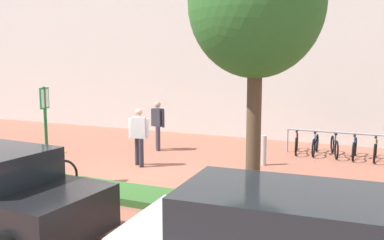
{
  "coord_description": "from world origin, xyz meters",
  "views": [
    {
      "loc": [
        5.87,
        -9.36,
        3.06
      ],
      "look_at": [
        0.72,
        2.03,
        1.33
      ],
      "focal_mm": 39.06,
      "sensor_mm": 36.0,
      "label": 1
    }
  ],
  "objects_px": {
    "tree_sidewalk": "(256,5)",
    "person_shirt_blue": "(139,133)",
    "parking_sign_post": "(46,122)",
    "person_suited_dark": "(158,122)",
    "bike_rack_cluster": "(344,147)",
    "bollard_steel": "(264,150)",
    "bike_at_sign": "(49,170)"
  },
  "relations": [
    {
      "from": "tree_sidewalk",
      "to": "person_shirt_blue",
      "type": "relative_size",
      "value": 3.21
    },
    {
      "from": "parking_sign_post",
      "to": "person_suited_dark",
      "type": "xyz_separation_m",
      "value": [
        0.47,
        4.84,
        -0.63
      ]
    },
    {
      "from": "bike_rack_cluster",
      "to": "bollard_steel",
      "type": "distance_m",
      "value": 3.01
    },
    {
      "from": "tree_sidewalk",
      "to": "bike_at_sign",
      "type": "bearing_deg",
      "value": 176.87
    },
    {
      "from": "tree_sidewalk",
      "to": "bike_rack_cluster",
      "type": "xyz_separation_m",
      "value": [
        1.19,
        6.56,
        -3.76
      ]
    },
    {
      "from": "bike_rack_cluster",
      "to": "person_suited_dark",
      "type": "relative_size",
      "value": 2.19
    },
    {
      "from": "bike_rack_cluster",
      "to": "bollard_steel",
      "type": "bearing_deg",
      "value": -134.65
    },
    {
      "from": "person_suited_dark",
      "to": "person_shirt_blue",
      "type": "relative_size",
      "value": 1.0
    },
    {
      "from": "bollard_steel",
      "to": "person_suited_dark",
      "type": "distance_m",
      "value": 4.02
    },
    {
      "from": "bollard_steel",
      "to": "person_suited_dark",
      "type": "height_order",
      "value": "person_suited_dark"
    },
    {
      "from": "bollard_steel",
      "to": "bike_rack_cluster",
      "type": "bearing_deg",
      "value": 45.35
    },
    {
      "from": "parking_sign_post",
      "to": "bike_at_sign",
      "type": "distance_m",
      "value": 1.27
    },
    {
      "from": "person_shirt_blue",
      "to": "person_suited_dark",
      "type": "bearing_deg",
      "value": 104.97
    },
    {
      "from": "parking_sign_post",
      "to": "person_suited_dark",
      "type": "bearing_deg",
      "value": 84.49
    },
    {
      "from": "parking_sign_post",
      "to": "person_suited_dark",
      "type": "distance_m",
      "value": 4.91
    },
    {
      "from": "bike_at_sign",
      "to": "person_shirt_blue",
      "type": "distance_m",
      "value": 2.82
    },
    {
      "from": "bike_at_sign",
      "to": "person_suited_dark",
      "type": "relative_size",
      "value": 0.98
    },
    {
      "from": "person_suited_dark",
      "to": "person_shirt_blue",
      "type": "height_order",
      "value": "same"
    },
    {
      "from": "bike_at_sign",
      "to": "person_shirt_blue",
      "type": "height_order",
      "value": "person_shirt_blue"
    },
    {
      "from": "tree_sidewalk",
      "to": "bike_at_sign",
      "type": "distance_m",
      "value": 6.58
    },
    {
      "from": "parking_sign_post",
      "to": "person_shirt_blue",
      "type": "distance_m",
      "value": 2.9
    },
    {
      "from": "tree_sidewalk",
      "to": "bike_at_sign",
      "type": "xyz_separation_m",
      "value": [
        -5.39,
        0.29,
        -3.76
      ]
    },
    {
      "from": "tree_sidewalk",
      "to": "bollard_steel",
      "type": "bearing_deg",
      "value": 101.79
    },
    {
      "from": "bike_at_sign",
      "to": "person_suited_dark",
      "type": "xyz_separation_m",
      "value": [
        0.52,
        4.73,
        0.63
      ]
    },
    {
      "from": "tree_sidewalk",
      "to": "parking_sign_post",
      "type": "relative_size",
      "value": 2.23
    },
    {
      "from": "tree_sidewalk",
      "to": "bike_rack_cluster",
      "type": "distance_m",
      "value": 7.66
    },
    {
      "from": "bike_at_sign",
      "to": "bike_rack_cluster",
      "type": "bearing_deg",
      "value": 43.62
    },
    {
      "from": "tree_sidewalk",
      "to": "person_suited_dark",
      "type": "xyz_separation_m",
      "value": [
        -4.87,
        5.03,
        -3.12
      ]
    },
    {
      "from": "parking_sign_post",
      "to": "bike_at_sign",
      "type": "bearing_deg",
      "value": 116.8
    },
    {
      "from": "bollard_steel",
      "to": "person_shirt_blue",
      "type": "height_order",
      "value": "person_shirt_blue"
    },
    {
      "from": "bike_at_sign",
      "to": "person_suited_dark",
      "type": "distance_m",
      "value": 4.8
    },
    {
      "from": "tree_sidewalk",
      "to": "parking_sign_post",
      "type": "height_order",
      "value": "tree_sidewalk"
    }
  ]
}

